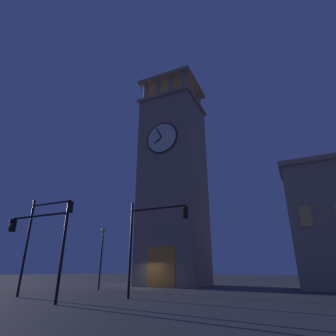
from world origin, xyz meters
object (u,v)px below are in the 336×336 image
(traffic_signal_near, at_px, (41,229))
(traffic_signal_far, at_px, (44,235))
(street_lamp, at_px, (102,246))
(traffic_signal_mid, at_px, (148,232))
(clocktower, at_px, (174,182))

(traffic_signal_near, bearing_deg, traffic_signal_far, 143.67)
(traffic_signal_near, xyz_separation_m, street_lamp, (0.71, -7.58, -0.49))
(traffic_signal_near, xyz_separation_m, traffic_signal_mid, (-7.30, -2.04, -0.34))
(traffic_signal_near, distance_m, traffic_signal_far, 3.59)
(clocktower, bearing_deg, traffic_signal_mid, 108.16)
(traffic_signal_near, height_order, traffic_signal_mid, traffic_signal_near)
(traffic_signal_mid, xyz_separation_m, street_lamp, (8.01, -5.54, -0.15))
(traffic_signal_mid, relative_size, street_lamp, 1.09)
(clocktower, xyz_separation_m, traffic_signal_mid, (-4.90, 14.95, -8.40))
(traffic_signal_near, relative_size, street_lamp, 1.18)
(traffic_signal_mid, distance_m, street_lamp, 9.74)
(clocktower, distance_m, street_lamp, 13.09)
(traffic_signal_mid, bearing_deg, street_lamp, -34.69)
(traffic_signal_near, bearing_deg, traffic_signal_mid, -164.39)
(traffic_signal_far, xyz_separation_m, street_lamp, (3.53, -9.66, 0.28))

